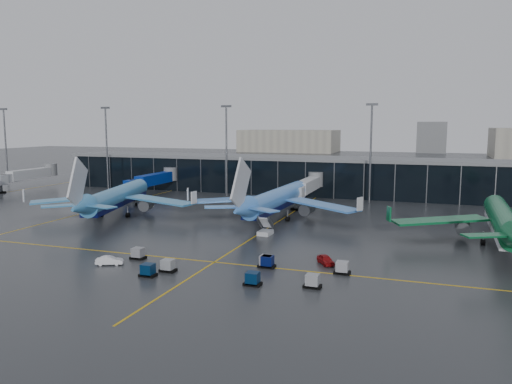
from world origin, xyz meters
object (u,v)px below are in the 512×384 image
(airliner_aer_lingus, at_px, (504,205))
(mobile_airstair, at_px, (265,231))
(airliner_arkefly, at_px, (117,185))
(airliner_klm_near, at_px, (277,187))
(baggage_carts, at_px, (235,268))
(service_van_red, at_px, (326,260))
(service_van_white, at_px, (109,260))

(airliner_aer_lingus, bearing_deg, mobile_airstair, -168.94)
(airliner_arkefly, height_order, airliner_klm_near, airliner_klm_near)
(baggage_carts, xyz_separation_m, service_van_red, (10.89, 8.33, -0.09))
(airliner_klm_near, distance_m, baggage_carts, 41.11)
(service_van_red, bearing_deg, baggage_carts, -175.57)
(mobile_airstair, bearing_deg, service_van_red, -45.73)
(airliner_aer_lingus, xyz_separation_m, baggage_carts, (-36.64, -30.52, -5.89))
(airliner_klm_near, distance_m, mobile_airstair, 17.54)
(airliner_klm_near, relative_size, baggage_carts, 1.36)
(airliner_aer_lingus, bearing_deg, service_van_red, -137.49)
(airliner_aer_lingus, xyz_separation_m, service_van_white, (-55.29, -32.76, -6.01))
(airliner_klm_near, bearing_deg, mobile_airstair, -78.84)
(airliner_arkefly, distance_m, airliner_klm_near, 35.73)
(airliner_arkefly, height_order, airliner_aer_lingus, airliner_arkefly)
(baggage_carts, bearing_deg, airliner_klm_near, 98.61)
(baggage_carts, relative_size, service_van_red, 8.26)
(mobile_airstair, height_order, service_van_red, mobile_airstair)
(mobile_airstair, xyz_separation_m, service_van_white, (-15.17, -26.19, -0.13))
(airliner_arkefly, bearing_deg, airliner_klm_near, -1.56)
(service_van_white, bearing_deg, service_van_red, -95.24)
(airliner_klm_near, distance_m, service_van_red, 36.63)
(airliner_aer_lingus, relative_size, service_van_red, 10.97)
(airliner_aer_lingus, relative_size, mobile_airstair, 12.56)
(airliner_arkefly, distance_m, mobile_airstair, 38.72)
(airliner_arkefly, xyz_separation_m, airliner_aer_lingus, (77.51, -1.52, -0.12))
(service_van_red, bearing_deg, airliner_aer_lingus, 7.77)
(mobile_airstair, bearing_deg, airliner_aer_lingus, 10.95)
(mobile_airstair, distance_m, service_van_red, 21.23)
(baggage_carts, relative_size, mobile_airstair, 9.47)
(airliner_arkefly, distance_m, baggage_carts, 52.29)
(mobile_airstair, height_order, service_van_white, mobile_airstair)
(airliner_aer_lingus, xyz_separation_m, mobile_airstair, (-40.13, -6.57, -5.88))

